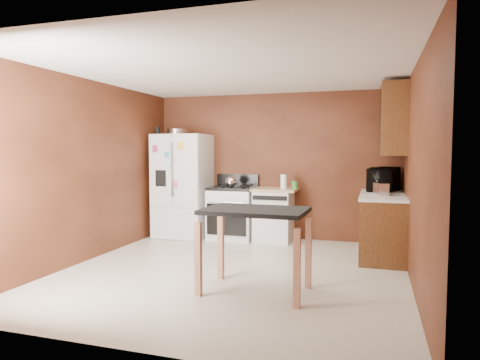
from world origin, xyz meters
The scene contains 18 objects.
floor centered at (0.00, 0.00, 0.00)m, with size 4.50×4.50×0.00m, color beige.
ceiling centered at (0.00, 0.00, 2.50)m, with size 4.50×4.50×0.00m, color white.
wall_back centered at (0.00, 2.25, 1.25)m, with size 4.20×4.20×0.00m, color brown.
wall_front centered at (0.00, -2.25, 1.25)m, with size 4.20×4.20×0.00m, color brown.
wall_left centered at (-2.10, 0.00, 1.25)m, with size 4.50×4.50×0.00m, color brown.
wall_right centered at (2.10, 0.00, 1.25)m, with size 4.50×4.50×0.00m, color brown.
roasting_pan centered at (-1.62, 1.84, 1.85)m, with size 0.38×0.38×0.10m, color silver.
pen_cup centered at (-1.96, 1.73, 1.86)m, with size 0.08×0.08×0.12m, color black.
kettle centered at (-0.62, 1.78, 0.99)m, with size 0.19×0.19×0.19m, color silver.
paper_towel centered at (0.26, 1.86, 1.01)m, with size 0.10×0.10×0.24m, color white.
green_canister centered at (0.41, 2.02, 0.95)m, with size 0.11×0.11×0.12m, color green.
toaster centered at (1.77, 1.23, 0.98)m, with size 0.14×0.23×0.17m, color silver.
microwave centered at (1.82, 1.85, 1.07)m, with size 0.60×0.41×0.33m, color black.
refrigerator centered at (-1.55, 1.86, 0.90)m, with size 0.90×0.80×1.80m.
gas_range centered at (-0.64, 1.92, 0.46)m, with size 0.76×0.68×1.10m.
dishwasher centered at (0.08, 1.95, 0.45)m, with size 0.78×0.63×0.89m.
right_cabinets centered at (1.84, 1.48, 0.91)m, with size 0.63×1.58×2.45m.
island centered at (0.47, -0.65, 0.75)m, with size 1.12×0.75×0.91m.
Camera 1 is at (1.67, -5.01, 1.53)m, focal length 32.00 mm.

